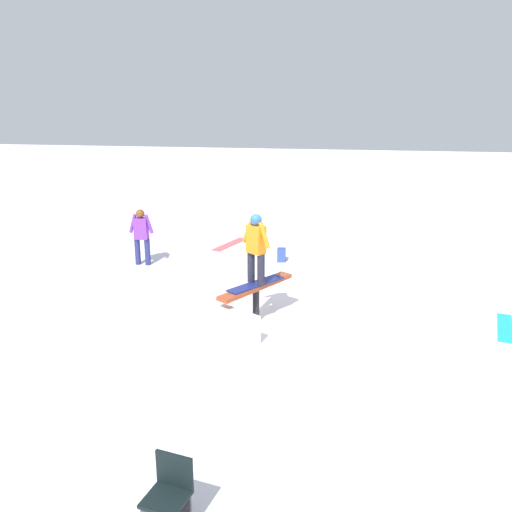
% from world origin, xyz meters
% --- Properties ---
extents(ground_plane, '(60.00, 60.00, 0.00)m').
position_xyz_m(ground_plane, '(0.00, 0.00, 0.00)').
color(ground_plane, white).
extents(rail_feature, '(1.80, 1.32, 0.80)m').
position_xyz_m(rail_feature, '(0.00, 0.00, 0.66)').
color(rail_feature, black).
rests_on(rail_feature, ground).
extents(snow_kicker_ramp, '(2.33, 2.24, 0.56)m').
position_xyz_m(snow_kicker_ramp, '(-1.35, 0.89, 0.28)').
color(snow_kicker_ramp, white).
rests_on(snow_kicker_ramp, ground).
extents(main_rider_on_rail, '(1.25, 1.05, 1.44)m').
position_xyz_m(main_rider_on_rail, '(0.00, 0.00, 1.53)').
color(main_rider_on_rail, navy).
rests_on(main_rider_on_rail, rail_feature).
extents(bystander_purple, '(0.22, 0.67, 1.49)m').
position_xyz_m(bystander_purple, '(3.29, 3.49, 0.84)').
color(bystander_purple, navy).
rests_on(bystander_purple, ground).
extents(loose_snowboard_cyan, '(1.44, 0.61, 0.02)m').
position_xyz_m(loose_snowboard_cyan, '(0.36, -4.93, 0.01)').
color(loose_snowboard_cyan, '#1ABFD7').
rests_on(loose_snowboard_cyan, ground).
extents(loose_snowboard_coral, '(1.54, 0.85, 0.02)m').
position_xyz_m(loose_snowboard_coral, '(5.46, 1.54, 0.01)').
color(loose_snowboard_coral, '#E15C61').
rests_on(loose_snowboard_coral, ground).
extents(folding_chair, '(0.53, 0.53, 0.88)m').
position_xyz_m(folding_chair, '(-5.69, 0.16, 0.41)').
color(folding_chair, '#3F3F44').
rests_on(folding_chair, ground).
extents(backpack_on_snow, '(0.31, 0.23, 0.34)m').
position_xyz_m(backpack_on_snow, '(4.10, -0.13, 0.17)').
color(backpack_on_snow, blue).
rests_on(backpack_on_snow, ground).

